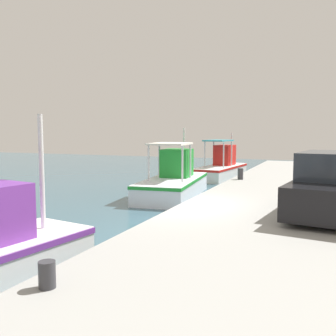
{
  "coord_description": "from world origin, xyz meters",
  "views": [
    {
      "loc": [
        -9.92,
        -3.78,
        2.86
      ],
      "look_at": [
        3.31,
        1.75,
        1.48
      ],
      "focal_mm": 39.9,
      "sensor_mm": 36.0,
      "label": 1
    }
  ],
  "objects_px": {
    "mooring_bollard_second": "(47,275)",
    "mooring_bollard_third": "(240,174)",
    "parked_car": "(333,186)",
    "fishing_boat_fourth": "(222,167)",
    "fishing_boat_third": "(174,181)"
  },
  "relations": [
    {
      "from": "fishing_boat_third",
      "to": "fishing_boat_fourth",
      "type": "bearing_deg",
      "value": -1.99
    },
    {
      "from": "mooring_bollard_second",
      "to": "fishing_boat_third",
      "type": "bearing_deg",
      "value": 13.65
    },
    {
      "from": "parked_car",
      "to": "mooring_bollard_second",
      "type": "height_order",
      "value": "parked_car"
    },
    {
      "from": "fishing_boat_third",
      "to": "fishing_boat_fourth",
      "type": "distance_m",
      "value": 7.43
    },
    {
      "from": "fishing_boat_third",
      "to": "mooring_bollard_second",
      "type": "bearing_deg",
      "value": -166.35
    },
    {
      "from": "fishing_boat_third",
      "to": "mooring_bollard_third",
      "type": "relative_size",
      "value": 11.91
    },
    {
      "from": "mooring_bollard_second",
      "to": "mooring_bollard_third",
      "type": "height_order",
      "value": "mooring_bollard_third"
    },
    {
      "from": "mooring_bollard_third",
      "to": "fishing_boat_fourth",
      "type": "bearing_deg",
      "value": 21.17
    },
    {
      "from": "fishing_boat_third",
      "to": "mooring_bollard_second",
      "type": "distance_m",
      "value": 11.88
    },
    {
      "from": "mooring_bollard_second",
      "to": "fishing_boat_fourth",
      "type": "bearing_deg",
      "value": 7.64
    },
    {
      "from": "fishing_boat_fourth",
      "to": "mooring_bollard_second",
      "type": "bearing_deg",
      "value": -172.36
    },
    {
      "from": "parked_car",
      "to": "mooring_bollard_third",
      "type": "bearing_deg",
      "value": 30.62
    },
    {
      "from": "parked_car",
      "to": "mooring_bollard_third",
      "type": "xyz_separation_m",
      "value": [
        6.06,
        3.58,
        -0.47
      ]
    },
    {
      "from": "mooring_bollard_second",
      "to": "mooring_bollard_third",
      "type": "bearing_deg",
      "value": 0.0
    },
    {
      "from": "fishing_boat_third",
      "to": "parked_car",
      "type": "relative_size",
      "value": 1.36
    }
  ]
}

